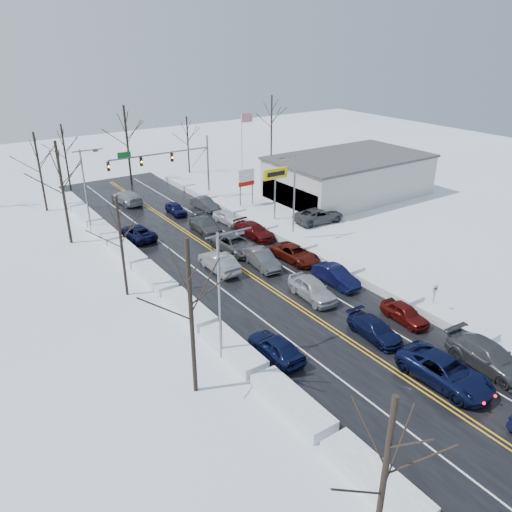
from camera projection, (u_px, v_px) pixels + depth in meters
ground at (286, 299)px, 40.81m from camera, size 160.00×160.00×0.00m
road_surface at (272, 289)px, 42.32m from camera, size 14.00×84.00×0.01m
snow_bank_left at (192, 315)px, 38.42m from camera, size 1.82×72.00×0.76m
snow_bank_right at (338, 267)px, 46.21m from camera, size 1.82×72.00×0.76m
traffic_signal_mast at (172, 160)px, 61.45m from camera, size 13.28×0.39×8.00m
tires_plus_sign at (275, 177)px, 56.21m from camera, size 3.20×0.34×6.00m
used_vehicles_sign at (246, 180)px, 61.43m from camera, size 2.20×0.22×4.65m
speed_limit_sign at (435, 293)px, 38.30m from camera, size 0.55×0.09×2.35m
flagpole at (243, 143)px, 68.79m from camera, size 1.87×1.20×10.00m
dealership_building at (349, 176)px, 65.58m from camera, size 20.40×12.40×5.30m
streetlight_ne at (293, 190)px, 50.43m from camera, size 3.20×0.25×9.00m
streetlight_sw at (222, 286)px, 31.36m from camera, size 3.20×0.25×9.00m
streetlight_nw at (87, 184)px, 52.49m from camera, size 3.20×0.25×9.00m
tree_left_a at (387, 457)px, 17.51m from camera, size 3.60×3.60×9.00m
tree_left_b at (190, 289)px, 27.53m from camera, size 4.00×4.00×10.00m
tree_left_c at (119, 228)px, 39.03m from camera, size 3.40×3.40×8.50m
tree_left_d at (60, 173)px, 48.66m from camera, size 4.20×4.20×10.50m
tree_left_e at (37, 157)px, 58.21m from camera, size 3.80×3.80×9.50m
tree_far_b at (64, 145)px, 66.09m from camera, size 3.60×3.60×9.00m
tree_far_c at (126, 130)px, 68.11m from camera, size 4.40×4.40×11.00m
tree_far_d at (187, 134)px, 75.08m from camera, size 3.40×3.40×8.50m
tree_far_e at (272, 115)px, 83.08m from camera, size 4.20×4.20×10.50m
queued_car_2 at (443, 382)px, 31.07m from camera, size 2.97×6.14×1.69m
queued_car_3 at (374, 337)px, 35.68m from camera, size 2.14×4.71×1.34m
queued_car_4 at (312, 298)px, 40.95m from camera, size 2.38×5.16×1.71m
queued_car_5 at (262, 266)px, 46.40m from camera, size 2.12×4.98×1.60m
queued_car_6 at (235, 251)px, 49.58m from camera, size 3.12×5.94×1.60m
queued_car_7 at (205, 232)px, 54.50m from camera, size 2.50×5.42×1.53m
queued_car_8 at (176, 214)px, 59.78m from camera, size 1.77×3.99×1.33m
queued_car_11 at (486, 367)px, 32.45m from camera, size 2.75×5.98×1.69m
queued_car_12 at (404, 321)px, 37.66m from camera, size 1.85×4.11×1.37m
queued_car_13 at (335, 284)px, 43.19m from camera, size 1.65×4.72×1.56m
queued_car_14 at (295, 260)px, 47.63m from camera, size 2.86×5.43×1.46m
queued_car_15 at (254, 237)px, 53.03m from camera, size 2.64×5.38×1.51m
queued_car_16 at (228, 223)px, 56.98m from camera, size 2.07×4.24×1.39m
queued_car_17 at (205, 209)px, 61.40m from camera, size 2.02×4.55×1.45m
oncoming_car_0 at (219, 270)px, 45.63m from camera, size 1.81×5.10×1.68m
oncoming_car_1 at (138, 239)px, 52.62m from camera, size 2.91×5.39×1.44m
oncoming_car_2 at (128, 203)px, 63.52m from camera, size 2.78×5.81×1.63m
oncoming_car_3 at (276, 357)px, 33.52m from camera, size 1.99×4.68×1.58m
parked_car_0 at (318, 222)px, 57.24m from camera, size 6.14×3.22×1.65m
parked_car_1 at (324, 211)px, 60.75m from camera, size 2.66×5.23×1.46m
parked_car_2 at (283, 202)px, 64.09m from camera, size 1.78×4.23×1.43m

